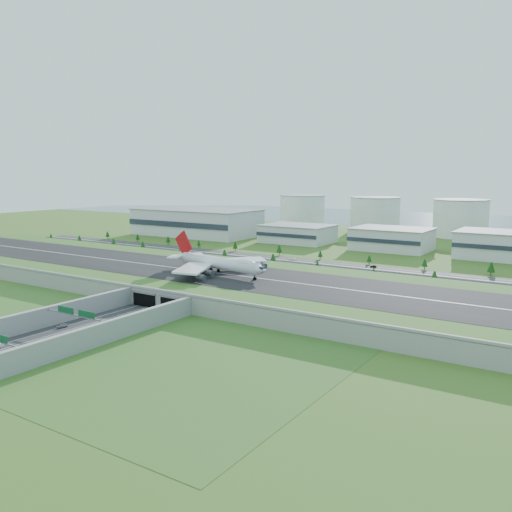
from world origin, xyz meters
The scene contains 20 objects.
ground centered at (0.00, 0.00, 0.00)m, with size 1200.00×1200.00×0.00m, color #2D561A.
airfield_deck centered at (0.00, -0.09, 4.12)m, with size 520.00×100.00×9.20m.
underpass_road centered at (0.00, -99.42, 3.43)m, with size 38.80×120.40×8.00m.
sign_gantry_near centered at (0.00, -95.04, 6.95)m, with size 38.70×0.70×9.80m.
north_expressway centered at (0.00, 95.00, 0.06)m, with size 560.00×36.00×0.12m, color #28282B.
tree_row centered at (3.47, 92.16, 4.74)m, with size 507.28×48.66×8.42m.
hangar_west centered at (-170.00, 185.00, 12.50)m, with size 120.00×60.00×25.00m, color #BCBCC0.
hangar_mid_a centered at (-60.00, 190.00, 7.50)m, with size 58.00×42.00×15.00m, color #BCBCC0.
hangar_mid_b centered at (25.00, 190.00, 8.50)m, with size 58.00×42.00×17.00m, color #BCBCC0.
hangar_mid_c centered at (105.00, 190.00, 9.50)m, with size 58.00×42.00×19.00m, color #BCBCC0.
fuel_tank_a centered at (-120.00, 310.00, 17.50)m, with size 50.00×50.00×35.00m, color silver.
fuel_tank_b centered at (-35.00, 310.00, 17.50)m, with size 50.00×50.00×35.00m, color silver.
fuel_tank_c centered at (50.00, 310.00, 17.50)m, with size 50.00×50.00×35.00m, color silver.
bay_water centered at (0.00, 480.00, 0.03)m, with size 1200.00×260.00×0.06m, color #385B6C.
boeing_747 centered at (-3.17, -0.53, 14.02)m, with size 68.31×64.10×21.22m.
car_0 centered at (-11.51, -93.16, 0.91)m, with size 1.86×4.62×1.57m, color #A1A1A5.
car_2 centered at (12.19, -65.13, 0.84)m, with size 2.39×5.18×1.44m, color #0D1941.
car_4 centered at (-154.02, 86.49, 0.79)m, with size 1.58×3.93×1.34m, color slate.
car_5 centered at (42.25, 105.67, 0.81)m, with size 1.45×4.17×1.37m, color black.
car_7 centered at (-15.49, 100.36, 0.97)m, with size 2.39×5.89×1.71m, color white.
Camera 1 is at (167.09, -225.62, 61.48)m, focal length 38.00 mm.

